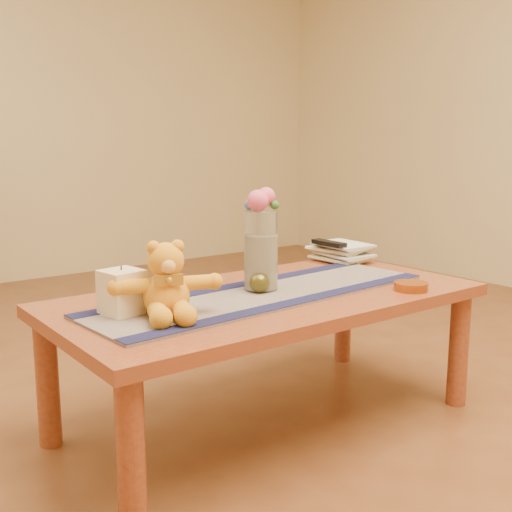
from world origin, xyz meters
TOP-DOWN VIEW (x-y plane):
  - floor at (0.00, 0.00)m, footprint 5.50×5.50m
  - wall_back at (0.00, 2.75)m, footprint 5.50×0.00m
  - coffee_table_top at (0.00, 0.00)m, footprint 1.40×0.70m
  - table_leg_fl at (-0.64, -0.29)m, footprint 0.07×0.07m
  - table_leg_fr at (0.64, -0.29)m, footprint 0.07×0.07m
  - table_leg_bl at (-0.64, 0.29)m, footprint 0.07×0.07m
  - table_leg_br at (0.64, 0.29)m, footprint 0.07×0.07m
  - persian_runner at (-0.03, -0.01)m, footprint 1.22×0.43m
  - runner_border_near at (-0.02, -0.16)m, footprint 1.20×0.14m
  - runner_border_far at (-0.04, 0.13)m, footprint 1.20×0.14m
  - teddy_bear at (-0.40, -0.05)m, footprint 0.36×0.33m
  - pillar_candle at (-0.50, 0.04)m, footprint 0.12×0.12m
  - candle_wick at (-0.50, 0.04)m, footprint 0.00×0.00m
  - glass_vase at (-0.00, 0.04)m, footprint 0.11×0.11m
  - potpourri_fill at (-0.00, 0.04)m, footprint 0.09×0.09m
  - rose_left at (-0.02, 0.03)m, footprint 0.07×0.07m
  - rose_right at (0.02, 0.04)m, footprint 0.06×0.06m
  - blue_flower_back at (0.01, 0.07)m, footprint 0.04×0.04m
  - blue_flower_side at (-0.03, 0.06)m, footprint 0.04×0.04m
  - leaf_sprig at (0.04, 0.02)m, footprint 0.03×0.03m
  - bronze_ball at (-0.04, -0.00)m, footprint 0.07×0.07m
  - book_bottom at (0.50, 0.26)m, footprint 0.18×0.23m
  - book_lower at (0.51, 0.25)m, footprint 0.18×0.24m
  - book_upper at (0.50, 0.26)m, footprint 0.19×0.24m
  - book_top at (0.51, 0.25)m, footprint 0.17×0.23m
  - tv_remote at (0.50, 0.25)m, footprint 0.05×0.16m
  - amber_dish at (0.41, -0.25)m, footprint 0.13×0.13m

SIDE VIEW (x-z plane):
  - floor at x=0.00m, z-range 0.00..0.00m
  - table_leg_fl at x=-0.64m, z-range 0.00..0.41m
  - table_leg_fr at x=0.64m, z-range 0.00..0.41m
  - table_leg_bl at x=-0.64m, z-range 0.00..0.41m
  - table_leg_br at x=0.64m, z-range 0.00..0.41m
  - coffee_table_top at x=0.00m, z-range 0.41..0.45m
  - persian_runner at x=-0.03m, z-range 0.45..0.46m
  - runner_border_near at x=-0.02m, z-range 0.46..0.46m
  - runner_border_far at x=-0.04m, z-range 0.46..0.46m
  - book_bottom at x=0.50m, z-range 0.45..0.47m
  - amber_dish at x=0.41m, z-range 0.45..0.48m
  - book_lower at x=0.51m, z-range 0.47..0.49m
  - bronze_ball at x=-0.04m, z-range 0.46..0.52m
  - book_upper at x=0.50m, z-range 0.49..0.51m
  - book_top at x=0.51m, z-range 0.51..0.53m
  - pillar_candle at x=-0.50m, z-range 0.46..0.58m
  - tv_remote at x=0.50m, z-range 0.53..0.54m
  - potpourri_fill at x=0.00m, z-range 0.46..0.64m
  - teddy_bear at x=-0.40m, z-range 0.46..0.66m
  - glass_vase at x=0.00m, z-range 0.46..0.72m
  - candle_wick at x=-0.50m, z-range 0.58..0.60m
  - leaf_sprig at x=0.04m, z-range 0.72..0.75m
  - blue_flower_side at x=-0.03m, z-range 0.72..0.76m
  - blue_flower_back at x=0.01m, z-range 0.72..0.77m
  - rose_left at x=-0.02m, z-range 0.72..0.79m
  - rose_right at x=0.02m, z-range 0.73..0.79m
  - wall_back at x=0.00m, z-range -1.40..4.10m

